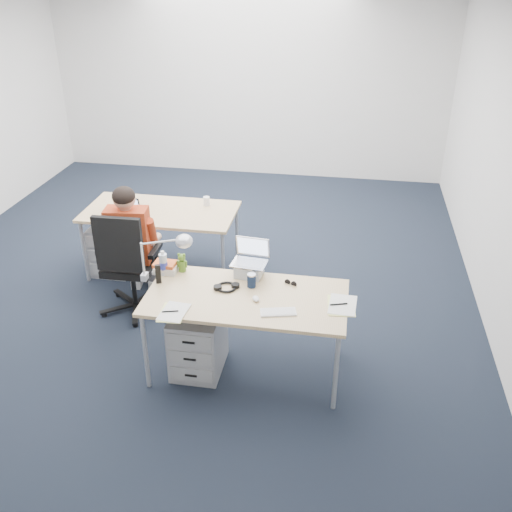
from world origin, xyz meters
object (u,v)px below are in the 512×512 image
Objects in this scene: office_chair at (132,283)px; silver_laptop at (249,259)px; computer_mouse at (256,299)px; sunglasses at (291,283)px; drawer_pedestal_near at (198,341)px; headphones at (227,286)px; can_koozie at (252,280)px; bear_figurine at (182,262)px; drawer_pedestal_far at (114,247)px; far_cup at (207,201)px; desk_far at (161,214)px; desk_lamp at (159,256)px; cordless_phone at (158,274)px; dark_laptop at (123,209)px; book_stack at (165,267)px; wireless_keyboard at (278,312)px; desk_near at (246,301)px; water_bottle at (163,263)px; seated_person at (134,244)px.

office_chair is 1.40m from silver_laptop.
computer_mouse is 0.75× the size of sunglasses.
headphones reaches higher than drawer_pedestal_near.
bear_figurine reaches higher than can_koozie.
drawer_pedestal_far is 2.43m from computer_mouse.
far_cup reaches higher than drawer_pedestal_near.
silver_laptop is (1.17, -1.19, 0.20)m from desk_far.
desk_far is 5.24× the size of silver_laptop.
desk_lamp reaches higher than desk_far.
drawer_pedestal_near is at bearing -43.08° from cordless_phone.
can_koozie is 0.41× the size of dark_laptop.
drawer_pedestal_near is 0.68m from book_stack.
book_stack reaches higher than wireless_keyboard.
headphones is 1.83× the size of can_koozie.
silver_laptop is (-0.04, 0.33, 0.20)m from desk_near.
desk_far is 2.03m from computer_mouse.
office_chair is 5.55× the size of book_stack.
dark_laptop reaches higher than book_stack.
desk_far is at bearing 131.95° from can_koozie.
dark_laptop reaches higher than headphones.
water_bottle is 1.12× the size of book_stack.
desk_far is 1.36m from bear_figurine.
desk_near is 1.94m from desk_far.
desk_far is at bearing 117.34° from drawer_pedestal_near.
drawer_pedestal_near is at bearing -128.52° from silver_laptop.
seated_person is 0.82m from book_stack.
desk_far is 0.64m from seated_person.
desk_lamp is at bearing 171.49° from desk_near.
seated_person is 4.42× the size of dark_laptop.
office_chair is at bearing 156.75° from can_koozie.
can_koozie is 0.70× the size of cordless_phone.
sunglasses is (0.04, 0.43, 0.01)m from wireless_keyboard.
water_bottle is at bearing -43.99° from office_chair.
desk_near is 0.70m from bear_figurine.
drawer_pedestal_near is (0.81, -1.56, -0.41)m from desk_far.
silver_laptop is at bearing -3.62° from cordless_phone.
dark_laptop reaches higher than bear_figurine.
drawer_pedestal_far is 1.64m from book_stack.
dark_laptop is (-1.85, 1.02, 0.09)m from sunglasses.
wireless_keyboard is at bearing -72.85° from sunglasses.
desk_lamp is 4.76× the size of far_cup.
drawer_pedestal_far is 1.90× the size of dark_laptop.
sunglasses reaches higher than desk_far.
headphones is (1.58, -1.37, 0.47)m from drawer_pedestal_far.
desk_far is 0.90m from office_chair.
computer_mouse is (-0.20, 0.14, 0.01)m from wireless_keyboard.
cordless_phone is at bearing -120.74° from bear_figurine.
cordless_phone is 1.09m from sunglasses.
book_stack is (-0.14, -0.04, -0.04)m from bear_figurine.
desk_near is 0.35m from wireless_keyboard.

